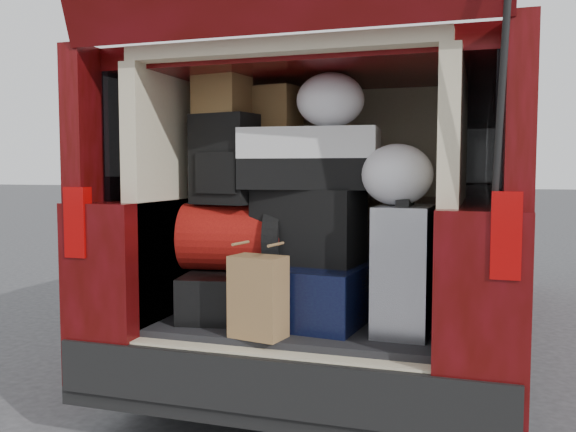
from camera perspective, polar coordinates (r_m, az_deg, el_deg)
name	(u,v)px	position (r m, az deg, el deg)	size (l,w,h in m)	color
minivan	(368,216)	(4.46, 7.54, 0.03)	(1.90, 5.35, 2.77)	black
load_floor	(310,369)	(3.06, 2.07, -14.09)	(1.24, 1.05, 0.55)	black
black_hardshell	(229,293)	(2.95, -5.54, -7.20)	(0.38, 0.52, 0.21)	black
navy_hardshell	(315,291)	(2.85, 2.58, -7.04)	(0.49, 0.60, 0.26)	black
silver_roller	(404,269)	(2.64, 10.81, -4.91)	(0.23, 0.36, 0.54)	silver
kraft_bag	(258,297)	(2.54, -2.81, -7.55)	(0.22, 0.14, 0.34)	#987345
red_duffel	(235,237)	(2.95, -5.00, -1.97)	(0.49, 0.32, 0.32)	#9D160E
black_soft_case	(309,226)	(2.83, 1.96, -0.94)	(0.48, 0.29, 0.34)	black
backpack	(225,159)	(2.90, -5.96, 5.29)	(0.30, 0.18, 0.42)	black
twotone_duffel	(311,159)	(2.82, 2.13, 5.37)	(0.62, 0.32, 0.28)	silver
grocery_sack_lower	(222,92)	(2.94, -6.21, 11.44)	(0.23, 0.19, 0.21)	brown
grocery_sack_upper	(276,109)	(2.97, -1.10, 10.01)	(0.21, 0.17, 0.21)	brown
plastic_bag_center	(330,100)	(2.79, 3.98, 10.76)	(0.31, 0.29, 0.25)	white
plastic_bag_right	(397,175)	(2.62, 10.18, 3.83)	(0.30, 0.28, 0.26)	white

